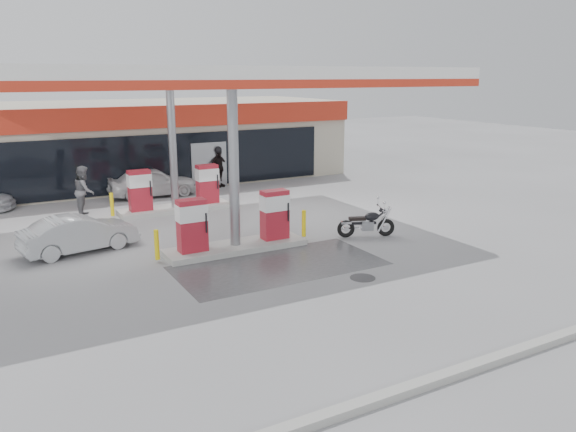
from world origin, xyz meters
name	(u,v)px	position (x,y,z in m)	size (l,w,h in m)	color
ground	(264,268)	(0.00, 0.00, 0.00)	(90.00, 90.00, 0.00)	gray
wet_patch	(279,265)	(0.50, 0.00, 0.00)	(6.00, 3.00, 0.00)	#4C4C4F
drain_cover	(363,278)	(2.00, -2.00, 0.00)	(0.70, 0.70, 0.01)	#38383A
kerb	(439,379)	(0.00, -7.00, 0.07)	(28.00, 0.25, 0.15)	gray
store_building	(126,142)	(0.01, 15.94, 2.01)	(22.00, 8.22, 4.00)	#AFA893
canopy	(196,78)	(0.00, 5.00, 5.27)	(16.00, 10.02, 5.51)	silver
pump_island_near	(235,228)	(0.00, 2.00, 0.71)	(5.14, 1.30, 1.78)	#9E9E99
pump_island_far	(175,194)	(0.00, 8.00, 0.71)	(5.14, 1.30, 1.78)	#9E9E99
parked_motorcycle	(367,224)	(4.52, 1.19, 0.46)	(1.91, 1.06, 1.03)	black
sedan_white	(152,182)	(-0.02, 11.20, 0.66)	(1.57, 3.90, 1.33)	silver
attendant	(84,191)	(-3.31, 9.00, 0.98)	(0.95, 0.74, 1.95)	#59595E
hatchback_silver	(79,234)	(-4.31, 4.20, 0.58)	(1.22, 3.50, 1.15)	#A8ACB0
parked_car_right	(310,161)	(10.00, 14.00, 0.53)	(1.76, 3.82, 1.06)	#ADB0B5
biker_walking	(219,168)	(3.46, 11.80, 0.94)	(1.10, 0.46, 1.88)	black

